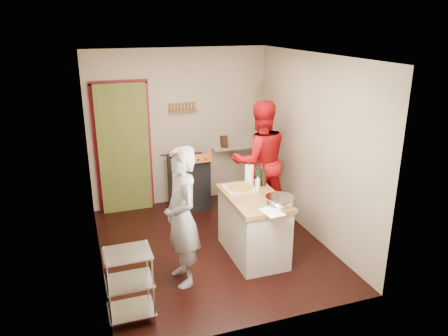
{
  "coord_description": "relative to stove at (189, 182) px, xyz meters",
  "views": [
    {
      "loc": [
        -1.63,
        -5.2,
        3.03
      ],
      "look_at": [
        0.18,
        0.0,
        1.14
      ],
      "focal_mm": 35.0,
      "sensor_mm": 36.0,
      "label": 1
    }
  ],
  "objects": [
    {
      "name": "floor",
      "position": [
        -0.05,
        -1.42,
        -0.45
      ],
      "size": [
        3.5,
        3.5,
        0.0
      ],
      "primitive_type": "plane",
      "color": "black",
      "rests_on": "ground"
    },
    {
      "name": "stove",
      "position": [
        0.0,
        0.0,
        0.0
      ],
      "size": [
        0.6,
        0.63,
        1.0
      ],
      "color": "black",
      "rests_on": "ground"
    },
    {
      "name": "right_wall",
      "position": [
        1.45,
        -1.42,
        0.85
      ],
      "size": [
        0.04,
        3.5,
        2.6
      ],
      "primitive_type": "cube",
      "color": "tan",
      "rests_on": "ground"
    },
    {
      "name": "left_wall",
      "position": [
        -1.55,
        -1.42,
        0.85
      ],
      "size": [
        0.04,
        3.5,
        2.6
      ],
      "primitive_type": "cube",
      "color": "tan",
      "rests_on": "ground"
    },
    {
      "name": "back_wall",
      "position": [
        -0.69,
        0.36,
        0.68
      ],
      "size": [
        3.0,
        0.44,
        2.6
      ],
      "color": "tan",
      "rests_on": "ground"
    },
    {
      "name": "person_red",
      "position": [
        0.95,
        -0.74,
        0.49
      ],
      "size": [
        0.96,
        0.78,
        1.88
      ],
      "primitive_type": "imported",
      "rotation": [
        0.0,
        0.0,
        3.07
      ],
      "color": "#B40C0F",
      "rests_on": "ground"
    },
    {
      "name": "wire_shelving",
      "position": [
        -1.33,
        -2.62,
        -0.01
      ],
      "size": [
        0.48,
        0.4,
        0.8
      ],
      "color": "silver",
      "rests_on": "ground"
    },
    {
      "name": "person_stripe",
      "position": [
        -0.63,
        -2.12,
        0.4
      ],
      "size": [
        0.46,
        0.65,
        1.69
      ],
      "primitive_type": "imported",
      "rotation": [
        0.0,
        0.0,
        -1.47
      ],
      "color": "silver",
      "rests_on": "ground"
    },
    {
      "name": "island",
      "position": [
        0.4,
        -1.82,
        0.01
      ],
      "size": [
        0.69,
        1.26,
        1.17
      ],
      "color": "#B9AE9D",
      "rests_on": "ground"
    },
    {
      "name": "ceiling",
      "position": [
        -0.05,
        -1.42,
        2.16
      ],
      "size": [
        3.0,
        3.5,
        0.02
      ],
      "primitive_type": "cube",
      "color": "white",
      "rests_on": "back_wall"
    }
  ]
}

